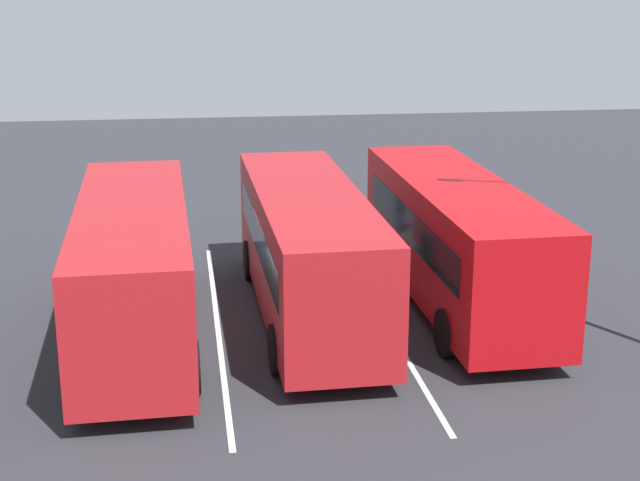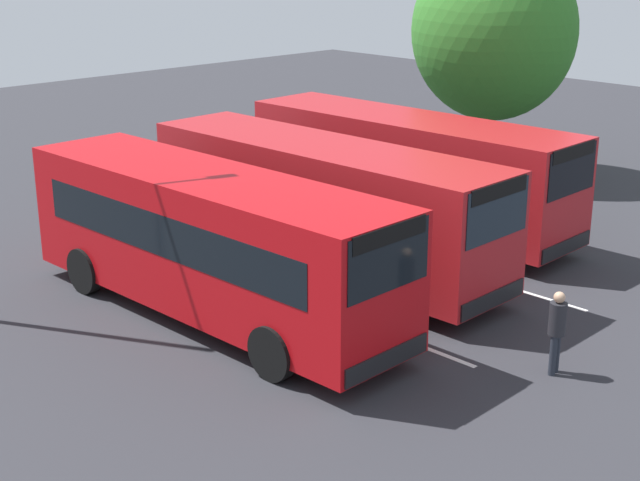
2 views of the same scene
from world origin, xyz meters
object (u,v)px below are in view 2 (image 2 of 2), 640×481
bus_center_left (324,202)px  pedestrian (557,326)px  depot_tree (493,31)px  bus_center_right (410,168)px  bus_far_left (210,240)px

bus_center_left → pedestrian: 6.97m
pedestrian → depot_tree: size_ratio=0.21×
depot_tree → pedestrian: bearing=-48.8°
bus_center_right → depot_tree: bearing=106.9°
pedestrian → bus_center_right: bearing=-43.2°
bus_center_left → bus_center_right: same height
bus_far_left → pedestrian: bus_far_left is taller
bus_center_left → bus_center_right: 4.05m
bus_center_left → depot_tree: depot_tree is taller
bus_far_left → bus_center_left: (-0.41, 3.66, 0.00)m
bus_center_left → bus_far_left: bearing=-85.3°
bus_center_right → pedestrian: (7.67, -4.79, -0.76)m
bus_far_left → pedestrian: bearing=22.0°
bus_center_right → bus_far_left: bearing=-83.2°
bus_far_left → bus_center_right: same height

